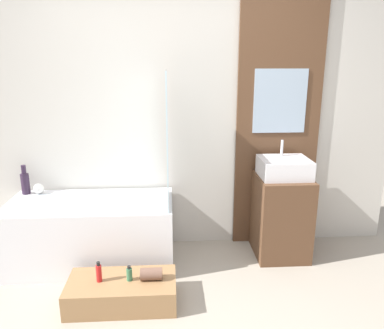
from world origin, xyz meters
The scene contains 12 objects.
wall_tiled_back centered at (0.00, 1.58, 1.30)m, with size 4.20×0.06×2.60m, color beige.
wall_wood_accent centered at (0.99, 1.53, 1.30)m, with size 0.77×0.04×2.60m.
bathtub centered at (-0.71, 1.20, 0.29)m, with size 1.40×0.65×0.58m.
glass_shower_screen centered at (-0.03, 1.15, 1.13)m, with size 0.01×0.50×1.09m, color silver.
wooden_step_bench centered at (-0.39, 0.59, 0.10)m, with size 0.79×0.40×0.19m, color #997047.
vanity_cabinet centered at (0.99, 1.26, 0.38)m, with size 0.46×0.50×0.75m, color brown.
sink centered at (0.99, 1.26, 0.83)m, with size 0.43×0.37×0.31m.
vase_tall_dark centered at (-1.32, 1.44, 0.69)m, with size 0.07×0.07×0.27m.
vase_round_light centered at (-1.21, 1.43, 0.63)m, with size 0.09×0.09×0.09m, color silver.
bottle_soap_primary centered at (-0.54, 0.59, 0.26)m, with size 0.04×0.04×0.16m.
bottle_soap_secondary centered at (-0.33, 0.59, 0.24)m, with size 0.04×0.04×0.11m.
towel_roll centered at (-0.17, 0.59, 0.24)m, with size 0.09×0.09×0.16m, color brown.
Camera 1 is at (-0.02, -1.84, 1.75)m, focal length 35.00 mm.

